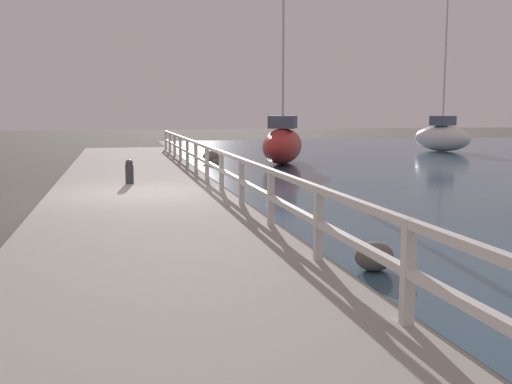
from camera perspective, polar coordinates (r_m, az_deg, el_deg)
name	(u,v)px	position (r m, az deg, el deg)	size (l,w,h in m)	color
ground_plane	(139,203)	(13.92, -11.06, -1.01)	(120.00, 120.00, 0.00)	#4C473D
dock_walkway	(139,197)	(13.90, -11.08, -0.50)	(4.02, 36.00, 0.25)	#9E998E
railing	(221,163)	(14.02, -3.32, 2.74)	(0.10, 32.50, 0.91)	silver
boulder_water_edge	(215,163)	(22.88, -3.91, 2.78)	(0.37, 0.33, 0.28)	#666056
boulder_far_strip	(374,256)	(7.96, 11.18, -6.03)	(0.51, 0.46, 0.38)	#666056
boulder_upstream	(211,157)	(24.18, -4.30, 3.31)	(0.68, 0.62, 0.51)	slate
mooring_bollard	(129,172)	(15.50, -11.97, 1.91)	(0.21, 0.21, 0.62)	#333338
sailboat_red	(283,144)	(24.09, 2.56, 4.59)	(3.24, 5.01, 7.32)	red
sailboat_white	(442,137)	(33.43, 17.32, 5.06)	(2.71, 3.72, 8.10)	white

